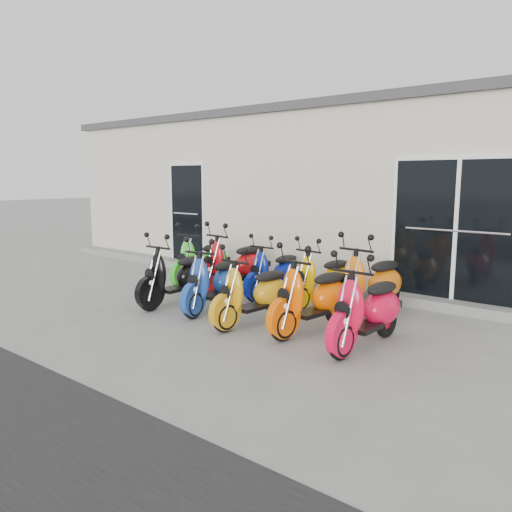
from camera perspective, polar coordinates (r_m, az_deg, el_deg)
The scene contains 16 objects.
ground at distance 7.65m, azimuth -2.83°, elevation -6.11°, with size 80.00×80.00×0.00m, color gray.
building at distance 11.80m, azimuth 14.21°, elevation 6.80°, with size 14.00×6.00×3.20m, color beige.
roof_cap at distance 11.86m, azimuth 14.53°, elevation 14.93°, with size 14.20×6.20×0.16m, color #3F3F42.
front_step at distance 9.20m, azimuth 5.55°, elevation -3.08°, with size 14.00×0.40×0.15m, color gray.
door_left at distance 11.20m, azimuth -7.81°, elevation 5.15°, with size 1.07×0.08×2.22m, color black.
door_right at distance 8.06m, azimuth 21.95°, elevation 3.14°, with size 2.02×0.08×2.22m, color black.
scooter_front_black at distance 7.93m, azimuth -9.13°, elevation -1.33°, with size 0.58×1.59×1.17m, color black, non-canonical shape.
scooter_front_blue at distance 7.48m, azimuth -4.79°, elevation -1.96°, with size 0.57×1.55×1.15m, color #19409A, non-canonical shape.
scooter_front_orange_a at distance 6.76m, azimuth -0.28°, elevation -3.21°, with size 0.55×1.52×1.13m, color orange, non-canonical shape.
scooter_front_orange_b at distance 6.46m, azimuth 6.54°, elevation -3.51°, with size 0.59×1.62×1.20m, color #FC5B01, non-canonical shape.
scooter_front_red at distance 5.97m, azimuth 12.63°, elevation -4.75°, with size 0.58×1.61×1.19m, color red, non-canonical shape.
scooter_back_green at distance 9.32m, azimuth -6.22°, elevation 0.32°, with size 0.59×1.61×1.19m, color #31D221, non-canonical shape.
scooter_back_red at distance 8.71m, azimuth -2.48°, elevation -0.03°, with size 0.62×1.70×1.25m, color red, non-canonical shape.
scooter_back_blue at distance 8.32m, azimuth 2.13°, elevation -1.02°, with size 0.54×1.48×1.09m, color navy, non-canonical shape.
scooter_back_yellow at distance 7.79m, azimuth 7.64°, elevation -1.69°, with size 0.55×1.51×1.12m, color #FFBF00, non-canonical shape.
scooter_back_extra at distance 7.30m, azimuth 13.00°, elevation -2.01°, with size 0.62×1.70×1.25m, color orange, non-canonical shape.
Camera 1 is at (4.91, -5.52, 1.99)m, focal length 35.00 mm.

